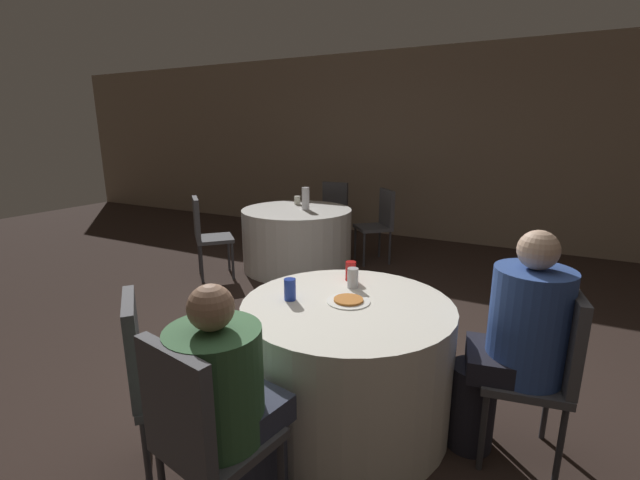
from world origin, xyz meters
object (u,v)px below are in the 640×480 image
at_px(table_near, 346,363).
at_px(pizza_plate_near, 348,301).
at_px(table_far, 297,239).
at_px(chair_near_southwest, 156,370).
at_px(person_blue_shirt, 512,343).
at_px(chair_far_southwest, 205,230).
at_px(chair_far_northeast, 380,219).
at_px(bottle_far, 306,199).
at_px(soda_can_red, 351,271).
at_px(chair_near_east, 545,361).
at_px(chair_far_north, 333,209).
at_px(soda_can_silver, 353,278).
at_px(soda_can_blue, 290,289).
at_px(chair_near_south, 199,428).
at_px(person_green_jacket, 231,403).

distance_m(table_near, pizza_plate_near, 0.37).
xyz_separation_m(table_far, pizza_plate_near, (1.70, -2.31, 0.37)).
bearing_deg(chair_near_southwest, person_blue_shirt, 71.60).
bearing_deg(table_near, chair_far_southwest, 147.67).
distance_m(chair_far_northeast, pizza_plate_near, 3.16).
bearing_deg(chair_far_southwest, chair_far_northeast, 87.51).
distance_m(table_near, bottle_far, 2.88).
relative_size(table_near, soda_can_red, 9.57).
bearing_deg(chair_near_east, pizza_plate_near, 88.76).
distance_m(chair_near_east, chair_near_southwest, 1.87).
distance_m(chair_far_north, soda_can_silver, 3.59).
height_order(table_near, soda_can_red, soda_can_red).
bearing_deg(bottle_far, soda_can_red, -53.84).
xyz_separation_m(table_near, soda_can_blue, (-0.31, -0.10, 0.43)).
bearing_deg(chair_near_southwest, chair_far_southwest, 167.45).
bearing_deg(person_blue_shirt, table_near, 90.00).
bearing_deg(pizza_plate_near, bottle_far, 124.36).
xyz_separation_m(table_far, chair_near_south, (1.54, -3.31, 0.19)).
bearing_deg(soda_can_silver, person_green_jacket, -93.97).
relative_size(chair_near_south, person_green_jacket, 0.84).
bearing_deg(chair_far_northeast, person_blue_shirt, 169.07).
height_order(chair_far_north, person_green_jacket, person_green_jacket).
relative_size(person_green_jacket, soda_can_silver, 9.06).
distance_m(soda_can_red, bottle_far, 2.47).
distance_m(chair_far_north, bottle_far, 1.10).
height_order(chair_far_north, person_blue_shirt, person_blue_shirt).
relative_size(chair_near_east, person_blue_shirt, 0.77).
height_order(table_far, bottle_far, bottle_far).
bearing_deg(chair_near_east, soda_can_silver, 76.59).
relative_size(person_blue_shirt, bottle_far, 4.55).
bearing_deg(soda_can_red, table_near, -68.76).
bearing_deg(chair_far_north, chair_far_northeast, 154.86).
relative_size(chair_near_east, chair_far_southwest, 1.00).
height_order(chair_far_north, bottle_far, bottle_far).
xyz_separation_m(soda_can_red, bottle_far, (-1.46, 2.00, 0.07)).
bearing_deg(person_green_jacket, soda_can_red, 99.54).
distance_m(chair_far_north, person_green_jacket, 4.51).
bearing_deg(chair_far_north, chair_far_southwest, 67.35).
height_order(chair_near_south, soda_can_red, chair_near_south).
relative_size(chair_near_southwest, person_blue_shirt, 0.77).
distance_m(chair_far_southwest, person_blue_shirt, 3.55).
bearing_deg(table_far, chair_far_northeast, 41.99).
relative_size(chair_near_south, soda_can_blue, 7.59).
distance_m(chair_near_southwest, chair_far_southwest, 2.93).
distance_m(chair_near_southwest, soda_can_silver, 1.18).
distance_m(chair_near_south, person_green_jacket, 0.16).
distance_m(chair_far_southwest, soda_can_blue, 2.70).
bearing_deg(chair_far_northeast, soda_can_red, 154.10).
height_order(chair_near_east, chair_far_southwest, same).
relative_size(table_near, chair_near_east, 1.26).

